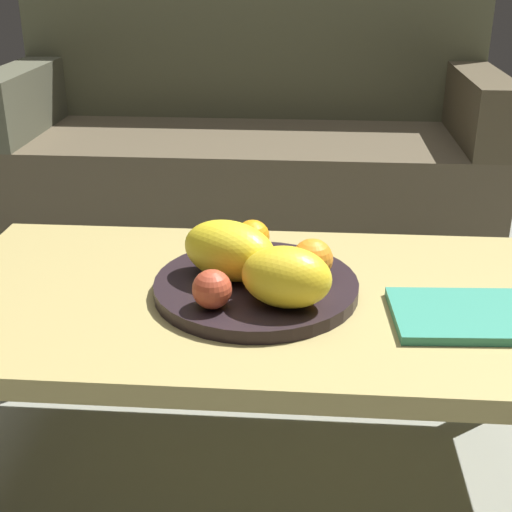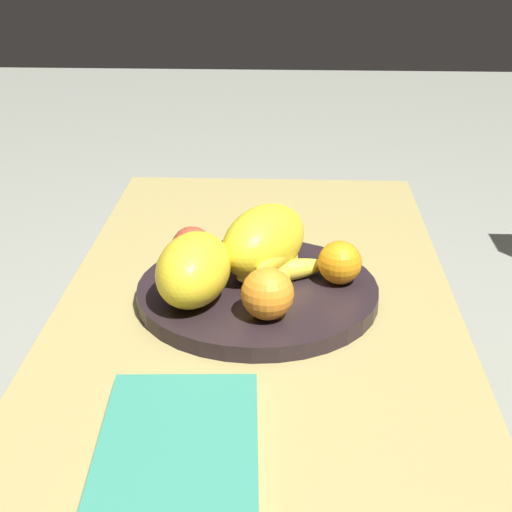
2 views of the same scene
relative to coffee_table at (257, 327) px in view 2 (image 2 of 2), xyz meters
name	(u,v)px [view 2 (image 2 of 2)]	position (x,y,z in m)	size (l,w,h in m)	color
ground_plane	(257,508)	(0.00, 0.00, -0.37)	(8.00, 8.00, 0.00)	gray
coffee_table	(257,327)	(0.00, 0.00, 0.00)	(1.19, 0.62, 0.41)	#9F8D52
fruit_bowl	(256,292)	(-0.01, 0.00, 0.06)	(0.37, 0.37, 0.03)	black
melon_large_front	(193,270)	(0.05, -0.09, 0.12)	(0.15, 0.10, 0.10)	yellow
melon_smaller_beside	(264,241)	(-0.06, 0.01, 0.12)	(0.18, 0.11, 0.11)	yellow
orange_front	(340,262)	(-0.03, 0.13, 0.10)	(0.07, 0.07, 0.07)	orange
orange_left	(268,294)	(0.09, 0.02, 0.11)	(0.08, 0.08, 0.08)	orange
apple_front	(192,247)	(-0.08, -0.11, 0.10)	(0.07, 0.07, 0.07)	#B5442B
banana_bunch	(282,265)	(-0.03, 0.04, 0.09)	(0.16, 0.15, 0.06)	yellow
magazine	(179,441)	(0.35, -0.07, 0.05)	(0.25, 0.18, 0.02)	#33866E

